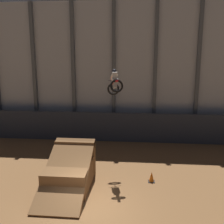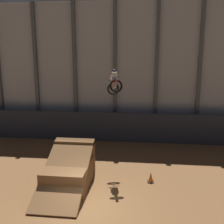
% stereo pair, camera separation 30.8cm
% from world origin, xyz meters
% --- Properties ---
extents(ground_plane, '(60.00, 60.00, 0.00)m').
position_xyz_m(ground_plane, '(0.00, 0.00, 0.00)').
color(ground_plane, brown).
extents(arena_back_wall, '(32.00, 0.40, 11.17)m').
position_xyz_m(arena_back_wall, '(0.00, 11.27, 5.59)').
color(arena_back_wall, '#ADB2B7').
rests_on(arena_back_wall, ground_plane).
extents(lower_barrier, '(31.36, 0.20, 2.38)m').
position_xyz_m(lower_barrier, '(0.00, 9.91, 1.19)').
color(lower_barrier, '#2D333D').
rests_on(lower_barrier, ground_plane).
extents(dirt_ramp, '(2.27, 4.61, 2.23)m').
position_xyz_m(dirt_ramp, '(-1.54, 2.32, 0.76)').
color(dirt_ramp, brown).
rests_on(dirt_ramp, ground_plane).
extents(rider_bike_solo, '(1.08, 1.77, 1.60)m').
position_xyz_m(rider_bike_solo, '(0.66, 4.44, 5.28)').
color(rider_bike_solo, black).
extents(traffic_cone_near_ramp, '(0.36, 0.36, 0.58)m').
position_xyz_m(traffic_cone_near_ramp, '(2.84, 2.98, 0.28)').
color(traffic_cone_near_ramp, black).
rests_on(traffic_cone_near_ramp, ground_plane).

